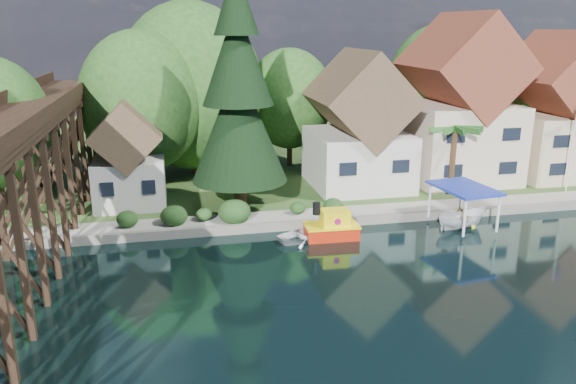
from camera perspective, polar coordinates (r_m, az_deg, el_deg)
The scene contains 18 objects.
ground at distance 30.87m, azimuth 4.05°, elevation -8.83°, with size 140.00×140.00×0.00m, color black.
bank at distance 62.65m, azimuth -4.46°, elevation 4.49°, with size 140.00×52.00×0.50m, color #2E5221.
seawall at distance 38.94m, azimuth 6.53°, elevation -2.94°, with size 60.00×0.40×0.62m, color slate.
promenade at distance 40.67m, azimuth 8.64°, elevation -1.85°, with size 50.00×2.60×0.06m, color gray.
trestle_bridge at distance 33.90m, azimuth -25.45°, elevation 1.50°, with size 4.12×44.18×9.30m.
house_left at distance 46.01m, azimuth 7.17°, elevation 6.27°, with size 7.64×8.64×11.02m.
house_center at distance 49.89m, azimuth 16.96°, elevation 7.96°, with size 8.65×9.18×13.89m.
house_right at distance 54.46m, azimuth 25.56°, elevation 7.05°, with size 8.15×8.64×12.45m.
shed at distance 42.45m, azimuth -15.88°, elevation 3.10°, with size 5.09×5.40×7.85m.
bg_trees at distance 49.21m, azimuth -1.48°, elevation 9.57°, with size 49.90×13.30×10.57m.
shrubs at distance 38.11m, azimuth -6.41°, elevation -1.91°, with size 15.76×2.47×1.70m.
conifer at distance 39.41m, azimuth -5.09°, elevation 9.67°, with size 6.80×6.80×16.74m.
palm_tree at distance 45.15m, azimuth 16.59°, elevation 6.01°, with size 5.20×5.20×5.74m.
flagpole at distance 49.44m, azimuth 27.07°, elevation 4.80°, with size 1.04×0.39×6.87m.
tugboat at distance 36.37m, azimuth 4.50°, elevation -3.56°, with size 3.52×2.02×2.51m.
boat_white_a at distance 36.18m, azimuth 1.89°, elevation -4.23°, with size 2.72×3.81×0.79m, color white.
boat_canopy at distance 39.58m, azimuth 17.28°, elevation -1.83°, with size 3.83×4.92×2.94m.
boat_yellow at distance 40.61m, azimuth 17.17°, elevation -2.17°, with size 2.34×2.71×1.43m, color #F7F31B.
Camera 1 is at (-7.85, -26.80, 13.15)m, focal length 35.00 mm.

